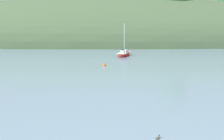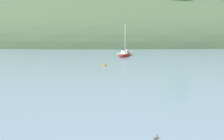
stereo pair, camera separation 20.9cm
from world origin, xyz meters
TOP-DOWN VIEW (x-y plane):
  - far_shoreline_hill at (0.13, 70.22)m, footprint 150.00×36.00m
  - sailboat_cream_ketch at (2.34, 41.32)m, footprint 3.11×4.97m
  - mooring_buoy_channel at (-0.91, 30.27)m, footprint 0.44×0.44m
  - duck_trailing at (2.28, 4.75)m, footprint 0.36×0.37m

SIDE VIEW (x-z plane):
  - duck_trailing at x=2.28m, z-range -0.07..0.17m
  - far_shoreline_hill at x=0.13m, z-range -13.40..13.52m
  - mooring_buoy_channel at x=-0.91m, z-range -0.15..0.39m
  - sailboat_cream_ketch at x=2.34m, z-range -2.55..3.17m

